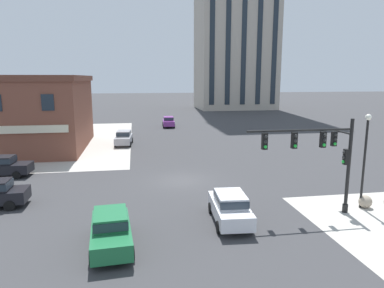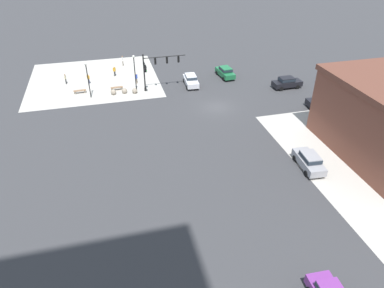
{
  "view_description": "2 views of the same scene",
  "coord_description": "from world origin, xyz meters",
  "px_view_note": "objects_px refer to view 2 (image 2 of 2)",
  "views": [
    {
      "loc": [
        -3.44,
        -25.75,
        7.79
      ],
      "look_at": [
        0.93,
        0.84,
        2.69
      ],
      "focal_mm": 32.76,
      "sensor_mm": 36.0,
      "label": 1
    },
    {
      "loc": [
        14.09,
        41.12,
        21.5
      ],
      "look_at": [
        6.22,
        10.61,
        1.54
      ],
      "focal_mm": 33.02,
      "sensor_mm": 36.0,
      "label": 2
    }
  ],
  "objects_px": {
    "bench_near_signal": "(117,88)",
    "car_cross_eastbound": "(191,80)",
    "pedestrian_near_bench": "(114,70)",
    "traffic_signal_main": "(154,67)",
    "car_main_northbound_near": "(332,78)",
    "car_main_mid": "(225,72)",
    "pedestrian_with_bag": "(136,78)",
    "pedestrian_by_lamp": "(88,78)",
    "pedestrian_at_curb": "(123,60)",
    "street_lamp_corner_near": "(135,70)",
    "bench_mid_block": "(80,91)",
    "car_main_southbound_near": "(324,100)",
    "bollard_sphere_curb_b": "(124,91)",
    "bollard_sphere_curb_c": "(113,92)",
    "pedestrian_walking_east": "(65,78)",
    "car_parked_curb": "(287,82)",
    "car_cross_westbound": "(309,160)",
    "street_lamp_mid_sidewalk": "(88,76)",
    "bollard_sphere_curb_a": "(135,91)"
  },
  "relations": [
    {
      "from": "street_lamp_corner_near",
      "to": "car_cross_westbound",
      "type": "height_order",
      "value": "street_lamp_corner_near"
    },
    {
      "from": "car_main_northbound_near",
      "to": "car_parked_curb",
      "type": "relative_size",
      "value": 1.0
    },
    {
      "from": "bollard_sphere_curb_b",
      "to": "bench_mid_block",
      "type": "relative_size",
      "value": 0.43
    },
    {
      "from": "traffic_signal_main",
      "to": "pedestrian_walking_east",
      "type": "height_order",
      "value": "traffic_signal_main"
    },
    {
      "from": "car_cross_eastbound",
      "to": "bench_near_signal",
      "type": "bearing_deg",
      "value": -5.21
    },
    {
      "from": "traffic_signal_main",
      "to": "car_main_southbound_near",
      "type": "bearing_deg",
      "value": 152.23
    },
    {
      "from": "bollard_sphere_curb_b",
      "to": "bench_near_signal",
      "type": "bearing_deg",
      "value": -55.06
    },
    {
      "from": "pedestrian_with_bag",
      "to": "pedestrian_near_bench",
      "type": "bearing_deg",
      "value": -52.49
    },
    {
      "from": "pedestrian_walking_east",
      "to": "pedestrian_near_bench",
      "type": "bearing_deg",
      "value": -169.21
    },
    {
      "from": "pedestrian_with_bag",
      "to": "car_parked_curb",
      "type": "relative_size",
      "value": 0.37
    },
    {
      "from": "bench_mid_block",
      "to": "car_main_southbound_near",
      "type": "height_order",
      "value": "car_main_southbound_near"
    },
    {
      "from": "bench_near_signal",
      "to": "pedestrian_at_curb",
      "type": "distance_m",
      "value": 10.61
    },
    {
      "from": "pedestrian_by_lamp",
      "to": "street_lamp_corner_near",
      "type": "bearing_deg",
      "value": 140.45
    },
    {
      "from": "pedestrian_at_curb",
      "to": "car_main_northbound_near",
      "type": "distance_m",
      "value": 34.82
    },
    {
      "from": "pedestrian_at_curb",
      "to": "car_parked_curb",
      "type": "height_order",
      "value": "pedestrian_at_curb"
    },
    {
      "from": "bench_near_signal",
      "to": "car_cross_westbound",
      "type": "bearing_deg",
      "value": 125.13
    },
    {
      "from": "bench_near_signal",
      "to": "car_cross_eastbound",
      "type": "xyz_separation_m",
      "value": [
        -11.19,
        1.02,
        0.59
      ]
    },
    {
      "from": "bollard_sphere_curb_b",
      "to": "pedestrian_walking_east",
      "type": "bearing_deg",
      "value": -34.57
    },
    {
      "from": "bollard_sphere_curb_b",
      "to": "car_main_northbound_near",
      "type": "relative_size",
      "value": 0.18
    },
    {
      "from": "car_cross_eastbound",
      "to": "traffic_signal_main",
      "type": "bearing_deg",
      "value": 4.86
    },
    {
      "from": "traffic_signal_main",
      "to": "bench_near_signal",
      "type": "distance_m",
      "value": 6.65
    },
    {
      "from": "bollard_sphere_curb_b",
      "to": "car_main_northbound_near",
      "type": "distance_m",
      "value": 31.97
    },
    {
      "from": "car_cross_eastbound",
      "to": "pedestrian_walking_east",
      "type": "bearing_deg",
      "value": -16.19
    },
    {
      "from": "car_main_mid",
      "to": "street_lamp_corner_near",
      "type": "bearing_deg",
      "value": 10.6
    },
    {
      "from": "bench_near_signal",
      "to": "street_lamp_corner_near",
      "type": "distance_m",
      "value": 4.63
    },
    {
      "from": "traffic_signal_main",
      "to": "pedestrian_near_bench",
      "type": "distance_m",
      "value": 9.53
    },
    {
      "from": "bollard_sphere_curb_c",
      "to": "car_cross_eastbound",
      "type": "bearing_deg",
      "value": -177.61
    },
    {
      "from": "street_lamp_mid_sidewalk",
      "to": "car_main_southbound_near",
      "type": "bearing_deg",
      "value": 160.26
    },
    {
      "from": "bollard_sphere_curb_c",
      "to": "bench_mid_block",
      "type": "distance_m",
      "value": 5.05
    },
    {
      "from": "street_lamp_corner_near",
      "to": "car_main_northbound_near",
      "type": "distance_m",
      "value": 30.32
    },
    {
      "from": "bench_mid_block",
      "to": "car_cross_westbound",
      "type": "relative_size",
      "value": 0.4
    },
    {
      "from": "pedestrian_by_lamp",
      "to": "car_cross_eastbound",
      "type": "relative_size",
      "value": 0.34
    },
    {
      "from": "bench_near_signal",
      "to": "pedestrian_with_bag",
      "type": "xyz_separation_m",
      "value": [
        -3.2,
        -1.83,
        0.63
      ]
    },
    {
      "from": "car_main_mid",
      "to": "pedestrian_with_bag",
      "type": "bearing_deg",
      "value": -3.81
    },
    {
      "from": "bollard_sphere_curb_b",
      "to": "bench_near_signal",
      "type": "distance_m",
      "value": 1.76
    },
    {
      "from": "bollard_sphere_curb_b",
      "to": "car_parked_curb",
      "type": "height_order",
      "value": "car_parked_curb"
    },
    {
      "from": "pedestrian_near_bench",
      "to": "traffic_signal_main",
      "type": "bearing_deg",
      "value": 126.63
    },
    {
      "from": "pedestrian_near_bench",
      "to": "pedestrian_at_curb",
      "type": "relative_size",
      "value": 0.94
    },
    {
      "from": "bollard_sphere_curb_a",
      "to": "pedestrian_at_curb",
      "type": "xyz_separation_m",
      "value": [
        0.64,
        -12.21,
        0.64
      ]
    },
    {
      "from": "bench_near_signal",
      "to": "car_main_northbound_near",
      "type": "distance_m",
      "value": 33.19
    },
    {
      "from": "bollard_sphere_curb_a",
      "to": "street_lamp_mid_sidewalk",
      "type": "xyz_separation_m",
      "value": [
        6.3,
        -0.1,
        2.88
      ]
    },
    {
      "from": "bollard_sphere_curb_a",
      "to": "car_main_southbound_near",
      "type": "distance_m",
      "value": 26.66
    },
    {
      "from": "street_lamp_corner_near",
      "to": "traffic_signal_main",
      "type": "bearing_deg",
      "value": -172.49
    },
    {
      "from": "street_lamp_corner_near",
      "to": "car_parked_curb",
      "type": "height_order",
      "value": "street_lamp_corner_near"
    },
    {
      "from": "pedestrian_with_bag",
      "to": "bollard_sphere_curb_c",
      "type": "bearing_deg",
      "value": 41.39
    },
    {
      "from": "bollard_sphere_curb_c",
      "to": "bench_near_signal",
      "type": "bearing_deg",
      "value": -111.3
    },
    {
      "from": "pedestrian_by_lamp",
      "to": "car_cross_eastbound",
      "type": "bearing_deg",
      "value": 162.71
    },
    {
      "from": "pedestrian_walking_east",
      "to": "car_parked_curb",
      "type": "distance_m",
      "value": 33.99
    },
    {
      "from": "bench_near_signal",
      "to": "street_lamp_corner_near",
      "type": "xyz_separation_m",
      "value": [
        -2.74,
        1.87,
        3.24
      ]
    },
    {
      "from": "car_cross_eastbound",
      "to": "car_main_mid",
      "type": "bearing_deg",
      "value": -163.06
    }
  ]
}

